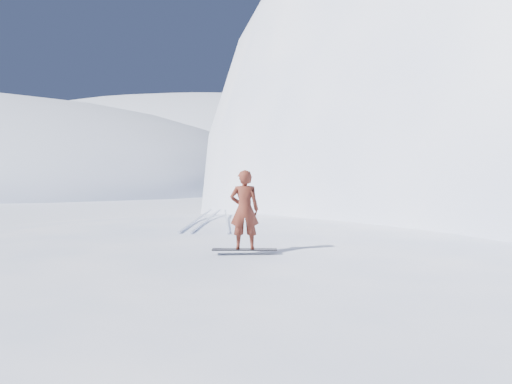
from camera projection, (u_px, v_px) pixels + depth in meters
The scene contains 7 objects.
ground at pixel (223, 356), 12.16m from camera, with size 400.00×400.00×0.00m, color white.
near_ridge at pixel (292, 320), 14.85m from camera, with size 36.00×28.00×4.80m, color white.
far_ridge_c at pixel (192, 176), 128.18m from camera, with size 140.00×90.00×36.00m, color white.
wind_bumps at pixel (225, 326), 14.35m from camera, with size 16.00×14.40×1.00m.
snowboard at pixel (244, 249), 11.35m from camera, with size 1.29×0.24×0.02m, color black.
snowboarder at pixel (244, 210), 11.30m from camera, with size 0.57×0.38×1.58m, color maroon.
board_tracks at pixel (211, 219), 16.92m from camera, with size 2.37×5.92×0.04m.
Camera 1 is at (3.43, -11.44, 4.25)m, focal length 40.00 mm.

